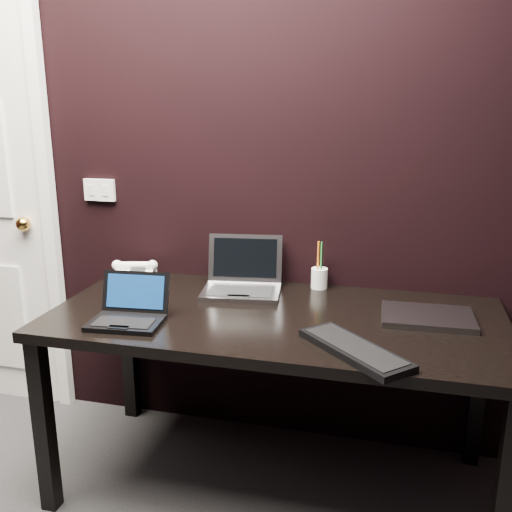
% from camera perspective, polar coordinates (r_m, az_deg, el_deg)
% --- Properties ---
extents(wall_back, '(4.00, 0.00, 4.00)m').
position_cam_1_polar(wall_back, '(2.49, -2.81, 10.22)').
color(wall_back, black).
rests_on(wall_back, ground).
extents(wall_switch, '(0.15, 0.02, 0.10)m').
position_cam_1_polar(wall_switch, '(2.75, -15.38, 6.39)').
color(wall_switch, silver).
rests_on(wall_switch, wall_back).
extents(desk, '(1.70, 0.80, 0.74)m').
position_cam_1_polar(desk, '(2.19, 1.90, -7.71)').
color(desk, black).
rests_on(desk, ground).
extents(netbook, '(0.27, 0.25, 0.16)m').
position_cam_1_polar(netbook, '(2.13, -12.61, -5.62)').
color(netbook, black).
rests_on(netbook, desk).
extents(silver_laptop, '(0.36, 0.33, 0.22)m').
position_cam_1_polar(silver_laptop, '(2.39, -1.39, -2.66)').
color(silver_laptop, '#A1A1A6').
rests_on(silver_laptop, desk).
extents(ext_keyboard, '(0.39, 0.39, 0.03)m').
position_cam_1_polar(ext_keyboard, '(1.87, 9.83, -9.18)').
color(ext_keyboard, black).
rests_on(ext_keyboard, desk).
extents(closed_laptop, '(0.34, 0.25, 0.02)m').
position_cam_1_polar(closed_laptop, '(2.20, 16.78, -5.85)').
color(closed_laptop, gray).
rests_on(closed_laptop, desk).
extents(desk_phone, '(0.21, 0.19, 0.10)m').
position_cam_1_polar(desk_phone, '(2.61, -11.95, -1.56)').
color(desk_phone, white).
rests_on(desk_phone, desk).
extents(mobile_phone, '(0.06, 0.05, 0.09)m').
position_cam_1_polar(mobile_phone, '(2.38, -12.76, -3.39)').
color(mobile_phone, black).
rests_on(mobile_phone, desk).
extents(pen_cup, '(0.09, 0.09, 0.21)m').
position_cam_1_polar(pen_cup, '(2.46, 6.35, -2.13)').
color(pen_cup, white).
rests_on(pen_cup, desk).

